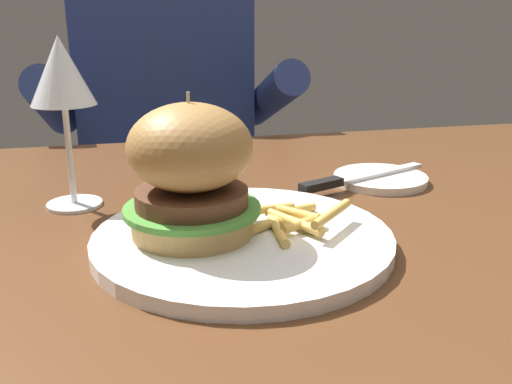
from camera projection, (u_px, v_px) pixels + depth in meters
dining_table at (209, 288)px, 0.65m from camera, size 1.47×0.79×0.74m
main_plate at (243, 239)px, 0.55m from camera, size 0.29×0.29×0.01m
burger_sandwich at (191, 170)px, 0.52m from camera, size 0.13×0.13×0.13m
fries_pile at (290, 220)px, 0.55m from camera, size 0.13×0.09×0.02m
wine_glass at (62, 77)px, 0.62m from camera, size 0.07×0.07×0.19m
bread_plate at (380, 179)px, 0.75m from camera, size 0.12×0.12×0.01m
table_knife at (353, 178)px, 0.72m from camera, size 0.20×0.09×0.01m
diner_person at (169, 190)px, 1.30m from camera, size 0.51×0.36×1.18m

